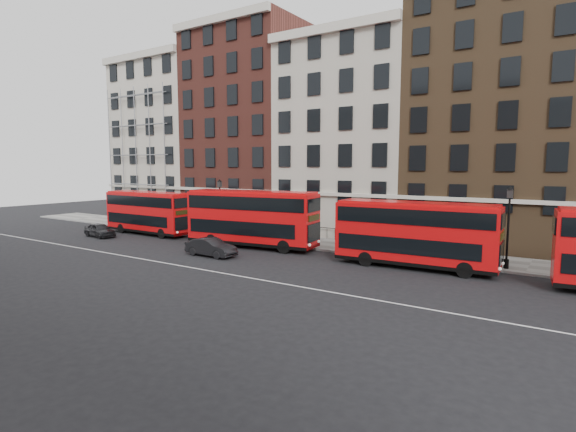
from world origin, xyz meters
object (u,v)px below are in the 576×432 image
Objects in this scene: bus_c at (414,233)px; car_rear at (100,230)px; car_front at (211,247)px; bus_a at (148,212)px; bus_b at (251,217)px.

car_rear is (-29.05, -3.67, -1.69)m from bus_c.
car_rear is at bearing 86.87° from car_front.
car_rear is at bearing -123.57° from bus_a.
bus_b is 15.95m from car_rear.
bus_a is at bearing 70.40° from car_front.
car_front is (15.14, -0.88, 0.02)m from car_rear.
car_front is at bearing -164.69° from bus_c.
bus_c is at bearing 0.50° from bus_a.
bus_a is 0.95× the size of bus_c.
bus_c is 14.73m from car_front.
bus_c is at bearing -75.51° from car_rear.
bus_b is 4.92m from car_front.
bus_a is at bearing 177.19° from bus_c.
bus_c reaches higher than bus_a.
car_rear is at bearing -173.64° from bus_b.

